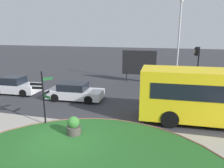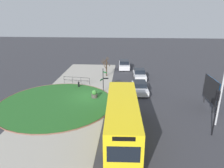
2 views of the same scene
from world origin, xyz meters
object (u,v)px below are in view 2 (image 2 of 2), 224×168
at_px(traffic_light_near, 217,103).
at_px(billboard_left, 211,90).
at_px(lamppost_tall, 224,80).
at_px(signpost_directional, 103,78).
at_px(car_far_lane, 140,87).
at_px(bus_yellow, 122,118).
at_px(bollard_foreground, 79,84).
at_px(planter_near_signpost, 94,94).
at_px(car_oncoming, 124,65).
at_px(car_near_lane, 139,74).
at_px(street_tree_bare, 106,66).

bearing_deg(traffic_light_near, billboard_left, -13.38).
relative_size(traffic_light_near, lamppost_tall, 0.49).
xyz_separation_m(signpost_directional, car_far_lane, (-0.24, 4.63, -1.17)).
bearing_deg(bus_yellow, bollard_foreground, -153.56).
bearing_deg(planter_near_signpost, lamppost_tall, 65.99).
distance_m(bollard_foreground, car_oncoming, 11.89).
xyz_separation_m(signpost_directional, planter_near_signpost, (2.17, -0.85, -1.32)).
bearing_deg(lamppost_tall, billboard_left, 169.61).
bearing_deg(car_near_lane, billboard_left, 32.33).
height_order(bus_yellow, traffic_light_near, traffic_light_near).
height_order(bollard_foreground, car_oncoming, car_oncoming).
xyz_separation_m(bus_yellow, car_far_lane, (-10.12, 2.02, -1.05)).
bearing_deg(car_far_lane, signpost_directional, -89.79).
relative_size(car_far_lane, lamppost_tall, 0.55).
relative_size(car_oncoming, lamppost_tall, 0.56).
xyz_separation_m(bollard_foreground, billboard_left, (5.14, 15.28, 1.58)).
bearing_deg(street_tree_bare, car_near_lane, 79.41).
xyz_separation_m(car_near_lane, planter_near_signpost, (8.04, -5.74, -0.19)).
height_order(traffic_light_near, lamppost_tall, lamppost_tall).
xyz_separation_m(traffic_light_near, planter_near_signpost, (-6.93, -10.94, -2.36)).
distance_m(car_oncoming, planter_near_signpost, 14.20).
bearing_deg(traffic_light_near, signpost_directional, 51.82).
distance_m(planter_near_signpost, street_tree_bare, 9.10).
height_order(traffic_light_near, billboard_left, traffic_light_near).
distance_m(bollard_foreground, bus_yellow, 12.89).
distance_m(car_far_lane, street_tree_bare, 8.32).
distance_m(traffic_light_near, billboard_left, 5.65).
xyz_separation_m(bollard_foreground, lamppost_tall, (8.85, 14.60, 3.85)).
distance_m(signpost_directional, car_far_lane, 4.78).
bearing_deg(planter_near_signpost, car_far_lane, 113.75).
xyz_separation_m(car_near_lane, billboard_left, (9.64, 6.85, 1.35)).
bearing_deg(planter_near_signpost, car_oncoming, 166.48).
height_order(bollard_foreground, traffic_light_near, traffic_light_near).
relative_size(bollard_foreground, car_far_lane, 0.19).
xyz_separation_m(car_oncoming, traffic_light_near, (20.73, 7.62, 2.12)).
relative_size(car_oncoming, traffic_light_near, 1.15).
bearing_deg(car_oncoming, traffic_light_near, -161.76).
height_order(car_near_lane, street_tree_bare, street_tree_bare).
height_order(bollard_foreground, lamppost_tall, lamppost_tall).
relative_size(bus_yellow, car_far_lane, 2.18).
bearing_deg(car_near_lane, bollard_foreground, -64.99).
bearing_deg(billboard_left, car_oncoming, -150.42).
xyz_separation_m(car_near_lane, car_oncoming, (-5.76, -2.42, 0.06)).
xyz_separation_m(car_near_lane, car_far_lane, (5.64, -0.26, -0.03)).
height_order(bollard_foreground, car_far_lane, car_far_lane).
bearing_deg(billboard_left, bus_yellow, -57.65).
relative_size(billboard_left, planter_near_signpost, 3.38).
bearing_deg(traffic_light_near, car_near_lane, 23.01).
bearing_deg(traffic_light_near, bus_yellow, 99.86).
bearing_deg(lamppost_tall, car_far_lane, -140.16).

